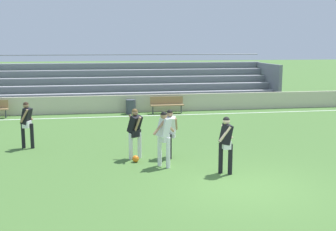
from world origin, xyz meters
name	(u,v)px	position (x,y,z in m)	size (l,w,h in m)	color
ground_plane	(244,187)	(0.00, 0.00, 0.00)	(160.00, 160.00, 0.00)	#477033
field_line_sideline	(169,115)	(0.00, 11.56, 0.00)	(44.00, 0.12, 0.01)	white
sideline_wall	(165,103)	(0.00, 12.87, 0.48)	(48.00, 0.16, 0.95)	beige
bleacher_stand	(118,83)	(-2.42, 16.00, 1.31)	(19.58, 4.22, 3.02)	#B2B2B7
bench_near_bin	(167,103)	(-0.02, 12.21, 0.55)	(1.80, 0.40, 0.90)	#99754C
trash_bin	(131,107)	(-1.97, 12.35, 0.39)	(0.53, 0.53, 0.77)	#3D424C
player_dark_pressing_high	(135,129)	(-2.58, 3.31, 0.99)	(0.55, 0.66, 1.66)	white
player_white_trailing_run	(164,134)	(-1.81, 2.21, 1.03)	(0.75, 0.49, 1.73)	white
player_dark_challenging	(226,140)	(-0.15, 1.21, 1.01)	(0.55, 0.44, 1.69)	black
player_dark_deep_cover	(27,121)	(-6.28, 5.36, 1.01)	(0.45, 0.57, 1.69)	black
player_white_overlapping	(170,130)	(-1.45, 3.21, 0.96)	(0.59, 0.47, 1.62)	black
soccer_ball	(136,159)	(-2.62, 2.88, 0.11)	(0.22, 0.22, 0.22)	orange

